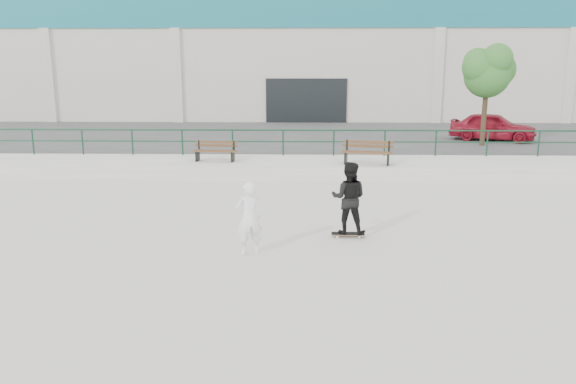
{
  "coord_description": "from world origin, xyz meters",
  "views": [
    {
      "loc": [
        -0.26,
        -11.2,
        3.99
      ],
      "look_at": [
        -0.59,
        2.0,
        1.0
      ],
      "focal_mm": 35.0,
      "sensor_mm": 36.0,
      "label": 1
    }
  ],
  "objects_px": {
    "standing_skater": "(349,198)",
    "bench_left": "(215,151)",
    "seated_skater": "(249,218)",
    "red_car": "(492,126)",
    "bench_right": "(367,153)",
    "skateboard": "(348,234)",
    "tree": "(488,70)"
  },
  "relations": [
    {
      "from": "tree",
      "to": "skateboard",
      "type": "xyz_separation_m",
      "value": [
        -6.95,
        -12.25,
        -3.73
      ]
    },
    {
      "from": "seated_skater",
      "to": "bench_left",
      "type": "bearing_deg",
      "value": -96.72
    },
    {
      "from": "bench_left",
      "to": "bench_right",
      "type": "height_order",
      "value": "bench_right"
    },
    {
      "from": "red_car",
      "to": "skateboard",
      "type": "distance_m",
      "value": 16.09
    },
    {
      "from": "bench_right",
      "to": "standing_skater",
      "type": "bearing_deg",
      "value": -87.76
    },
    {
      "from": "bench_left",
      "to": "skateboard",
      "type": "distance_m",
      "value": 8.94
    },
    {
      "from": "skateboard",
      "to": "red_car",
      "type": "bearing_deg",
      "value": 60.05
    },
    {
      "from": "tree",
      "to": "bench_left",
      "type": "bearing_deg",
      "value": -158.42
    },
    {
      "from": "skateboard",
      "to": "standing_skater",
      "type": "xyz_separation_m",
      "value": [
        0.0,
        -0.0,
        0.88
      ]
    },
    {
      "from": "bench_left",
      "to": "red_car",
      "type": "relative_size",
      "value": 0.43
    },
    {
      "from": "bench_right",
      "to": "skateboard",
      "type": "distance_m",
      "value": 7.42
    },
    {
      "from": "bench_left",
      "to": "skateboard",
      "type": "relative_size",
      "value": 2.11
    },
    {
      "from": "bench_right",
      "to": "tree",
      "type": "bearing_deg",
      "value": 53.14
    },
    {
      "from": "seated_skater",
      "to": "skateboard",
      "type": "bearing_deg",
      "value": -170.03
    },
    {
      "from": "tree",
      "to": "skateboard",
      "type": "distance_m",
      "value": 14.57
    },
    {
      "from": "bench_right",
      "to": "seated_skater",
      "type": "xyz_separation_m",
      "value": [
        -3.48,
        -8.53,
        -0.12
      ]
    },
    {
      "from": "bench_left",
      "to": "standing_skater",
      "type": "bearing_deg",
      "value": -55.4
    },
    {
      "from": "red_car",
      "to": "standing_skater",
      "type": "relative_size",
      "value": 2.27
    },
    {
      "from": "bench_right",
      "to": "seated_skater",
      "type": "bearing_deg",
      "value": -100.18
    },
    {
      "from": "tree",
      "to": "skateboard",
      "type": "relative_size",
      "value": 5.64
    },
    {
      "from": "bench_right",
      "to": "skateboard",
      "type": "relative_size",
      "value": 2.42
    },
    {
      "from": "red_car",
      "to": "standing_skater",
      "type": "height_order",
      "value": "red_car"
    },
    {
      "from": "tree",
      "to": "seated_skater",
      "type": "distance_m",
      "value": 16.62
    },
    {
      "from": "bench_right",
      "to": "red_car",
      "type": "bearing_deg",
      "value": 57.17
    },
    {
      "from": "bench_right",
      "to": "standing_skater",
      "type": "distance_m",
      "value": 7.37
    },
    {
      "from": "bench_left",
      "to": "red_car",
      "type": "xyz_separation_m",
      "value": [
        12.24,
        6.18,
        0.29
      ]
    },
    {
      "from": "standing_skater",
      "to": "bench_left",
      "type": "bearing_deg",
      "value": -50.08
    },
    {
      "from": "tree",
      "to": "skateboard",
      "type": "bearing_deg",
      "value": -119.59
    },
    {
      "from": "bench_right",
      "to": "seated_skater",
      "type": "height_order",
      "value": "seated_skater"
    },
    {
      "from": "bench_right",
      "to": "skateboard",
      "type": "height_order",
      "value": "bench_right"
    },
    {
      "from": "bench_left",
      "to": "bench_right",
      "type": "distance_m",
      "value": 5.6
    },
    {
      "from": "tree",
      "to": "standing_skater",
      "type": "xyz_separation_m",
      "value": [
        -6.95,
        -12.25,
        -2.85
      ]
    }
  ]
}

